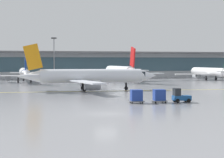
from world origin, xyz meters
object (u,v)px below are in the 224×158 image
gate_airplane_2 (24,73)px  apron_light_mast_1 (54,56)px  baggage_tug (180,96)px  taxiing_regional_jet (90,77)px  gate_airplane_3 (120,71)px  gate_airplane_4 (209,72)px  cargo_dolly_lead (159,95)px  cargo_dolly_trailing (136,96)px

gate_airplane_2 → apron_light_mast_1: 21.11m
baggage_tug → taxiing_regional_jet: bearing=115.8°
gate_airplane_3 → baggage_tug: size_ratio=11.26×
gate_airplane_4 → apron_light_mast_1: bearing=67.5°
taxiing_regional_jet → baggage_tug: size_ratio=10.82×
cargo_dolly_lead → baggage_tug: bearing=-0.0°
baggage_tug → apron_light_mast_1: bearing=104.5°
gate_airplane_2 → gate_airplane_3: size_ratio=0.87×
gate_airplane_3 → cargo_dolly_trailing: bearing=165.5°
gate_airplane_4 → gate_airplane_3: bearing=90.0°
gate_airplane_3 → taxiing_regional_jet: (-14.41, -32.01, -0.12)m
gate_airplane_4 → apron_light_mast_1: (-48.81, 17.84, 5.19)m
gate_airplane_2 → cargo_dolly_lead: 60.56m
gate_airplane_3 → baggage_tug: (-4.84, -56.24, -2.12)m
gate_airplane_2 → taxiing_regional_jet: size_ratio=0.91×
baggage_tug → cargo_dolly_lead: bearing=180.0°
gate_airplane_2 → gate_airplane_4: 58.47m
gate_airplane_2 → baggage_tug: size_ratio=9.83×
apron_light_mast_1 → gate_airplane_3: bearing=-46.0°
gate_airplane_4 → baggage_tug: 67.46m
taxiing_regional_jet → cargo_dolly_lead: (6.39, -23.99, -1.84)m
taxiing_regional_jet → baggage_tug: bearing=-65.5°
gate_airplane_4 → cargo_dolly_lead: (-38.35, -57.31, -1.56)m
taxiing_regional_jet → gate_airplane_3: bearing=68.7°
apron_light_mast_1 → cargo_dolly_lead: bearing=-82.1°
cargo_dolly_trailing → apron_light_mast_1: bearing=99.6°
gate_airplane_3 → apron_light_mast_1: bearing=41.1°
gate_airplane_2 → gate_airplane_3: 28.17m
gate_airplane_2 → taxiing_regional_jet: (13.73, -33.11, 0.26)m
gate_airplane_2 → cargo_dolly_trailing: size_ratio=11.98×
gate_airplane_2 → taxiing_regional_jet: 35.85m
gate_airplane_2 → gate_airplane_4: bearing=-92.5°
gate_airplane_4 → baggage_tug: (-35.16, -57.54, -1.72)m
gate_airplane_2 → cargo_dolly_lead: size_ratio=11.98×
cargo_dolly_lead → gate_airplane_2: bearing=113.7°
apron_light_mast_1 → baggage_tug: bearing=-79.7°
gate_airplane_3 → cargo_dolly_lead: size_ratio=13.72×
gate_airplane_2 → gate_airplane_4: gate_airplane_2 is taller
gate_airplane_3 → apron_light_mast_1: 27.04m
cargo_dolly_trailing → gate_airplane_4: bearing=58.1°
gate_airplane_2 → gate_airplane_3: gate_airplane_3 is taller
gate_airplane_2 → apron_light_mast_1: (9.66, 18.05, 5.17)m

